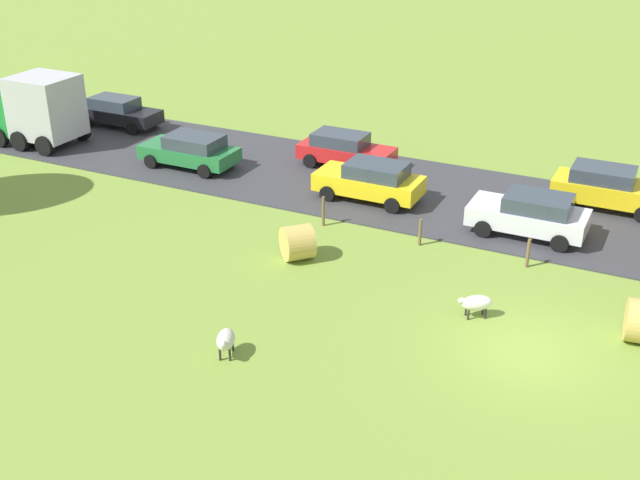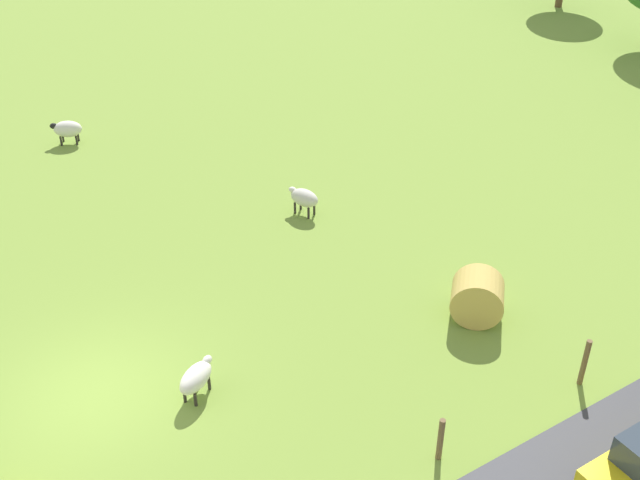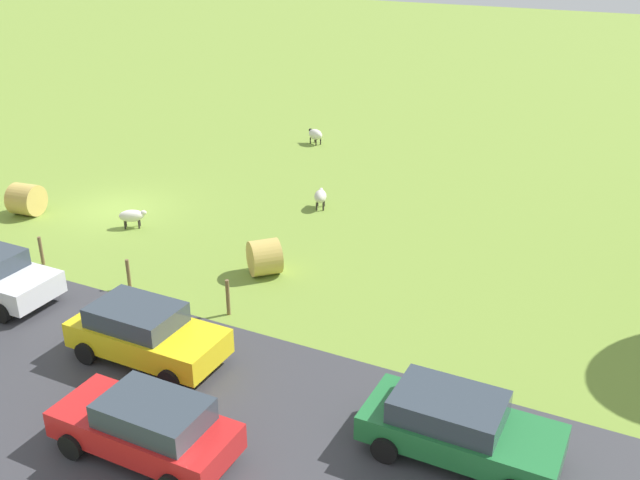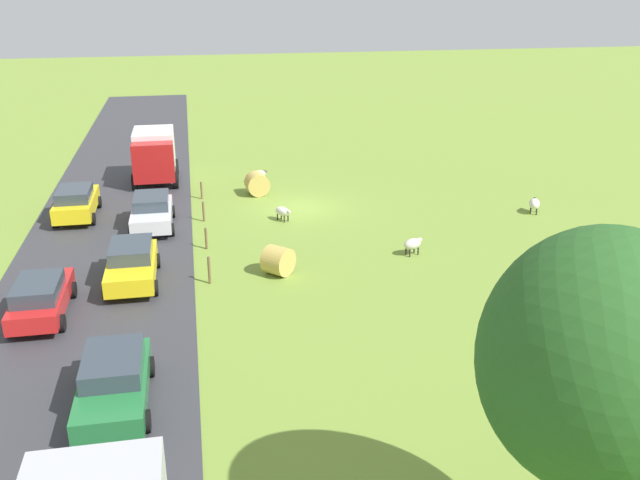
# 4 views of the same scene
# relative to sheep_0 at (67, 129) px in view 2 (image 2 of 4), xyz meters

# --- Properties ---
(ground_plane) EXTENTS (160.00, 160.00, 0.00)m
(ground_plane) POSITION_rel_sheep_0_xyz_m (12.26, -3.17, -0.53)
(ground_plane) COLOR olive
(sheep_0) EXTENTS (0.93, 1.11, 0.81)m
(sheep_0) POSITION_rel_sheep_0_xyz_m (0.00, 0.00, 0.00)
(sheep_0) COLOR silver
(sheep_0) RESTS_ON ground_plane
(sheep_1) EXTENTS (1.07, 0.81, 0.79)m
(sheep_1) POSITION_rel_sheep_0_xyz_m (8.28, 4.45, 0.00)
(sheep_1) COLOR beige
(sheep_1) RESTS_ON ground_plane
(sheep_3) EXTENTS (0.94, 1.09, 0.74)m
(sheep_3) POSITION_rel_sheep_0_xyz_m (13.48, -1.31, -0.03)
(sheep_3) COLOR silver
(sheep_3) RESTS_ON ground_plane
(hay_bale_0) EXTENTS (1.59, 1.60, 1.25)m
(hay_bale_0) POSITION_rel_sheep_0_xyz_m (14.61, 5.47, 0.09)
(hay_bale_0) COLOR tan
(hay_bale_0) RESTS_ON ground_plane
(fence_post_2) EXTENTS (0.12, 0.12, 1.04)m
(fence_post_2) POSITION_rel_sheep_0_xyz_m (17.54, 1.95, -0.01)
(fence_post_2) COLOR brown
(fence_post_2) RESTS_ON ground_plane
(fence_post_3) EXTENTS (0.12, 0.12, 1.20)m
(fence_post_3) POSITION_rel_sheep_0_xyz_m (17.54, 5.88, 0.07)
(fence_post_3) COLOR brown
(fence_post_3) RESTS_ON ground_plane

